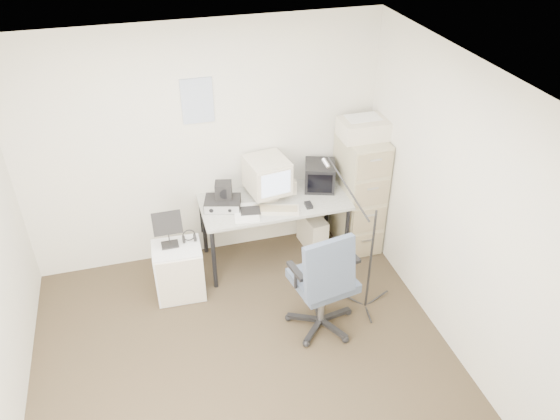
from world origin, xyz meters
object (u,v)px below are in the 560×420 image
object	(u,v)px
filing_cabinet	(359,192)
desk	(274,230)
side_cart	(179,271)
office_chair	(323,278)

from	to	relation	value
filing_cabinet	desk	xyz separation A→B (m)	(-0.95, -0.03, -0.29)
filing_cabinet	side_cart	size ratio (longest dim) A/B	2.27
filing_cabinet	office_chair	bearing A→B (deg)	-125.57
filing_cabinet	office_chair	xyz separation A→B (m)	(-0.81, -1.13, -0.08)
desk	side_cart	bearing A→B (deg)	-164.08
filing_cabinet	side_cart	xyz separation A→B (m)	(-2.00, -0.33, -0.36)
office_chair	side_cart	xyz separation A→B (m)	(-1.19, 0.80, -0.28)
office_chair	desk	bearing A→B (deg)	87.53
desk	office_chair	world-z (taller)	office_chair
filing_cabinet	desk	distance (m)	0.99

